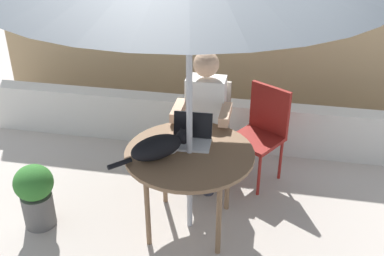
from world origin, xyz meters
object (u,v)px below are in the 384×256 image
object	(u,v)px
chair_empty	(262,127)
laptop	(192,134)
chair_occupied	(207,121)
cat	(159,147)
potted_plant_near_fence	(36,193)
patio_table	(190,159)
person_seated	(204,113)

from	to	relation	value
chair_empty	laptop	size ratio (longest dim) A/B	2.86
chair_empty	chair_occupied	bearing A→B (deg)	178.36
cat	potted_plant_near_fence	bearing A→B (deg)	-173.72
patio_table	chair_empty	size ratio (longest dim) A/B	1.10
patio_table	potted_plant_near_fence	bearing A→B (deg)	-170.06
person_seated	potted_plant_near_fence	size ratio (longest dim) A/B	2.22
person_seated	cat	distance (m)	0.81
person_seated	chair_empty	bearing A→B (deg)	15.76
chair_occupied	patio_table	bearing A→B (deg)	-90.00
cat	chair_empty	bearing A→B (deg)	52.42
chair_empty	potted_plant_near_fence	size ratio (longest dim) A/B	1.60
chair_empty	laptop	bearing A→B (deg)	-128.08
person_seated	potted_plant_near_fence	xyz separation A→B (m)	(-1.20, -0.89, -0.38)
chair_occupied	laptop	distance (m)	0.72
patio_table	chair_empty	distance (m)	0.97
chair_occupied	person_seated	distance (m)	0.23
chair_empty	person_seated	world-z (taller)	person_seated
patio_table	laptop	distance (m)	0.20
chair_empty	cat	distance (m)	1.19
cat	laptop	bearing A→B (deg)	53.73
laptop	potted_plant_near_fence	xyz separation A→B (m)	(-1.19, -0.37, -0.46)
chair_occupied	person_seated	world-z (taller)	person_seated
patio_table	cat	world-z (taller)	cat
patio_table	laptop	bearing A→B (deg)	94.18
laptop	cat	xyz separation A→B (m)	(-0.19, -0.26, 0.02)
person_seated	potted_plant_near_fence	distance (m)	1.54
person_seated	laptop	size ratio (longest dim) A/B	3.96
chair_occupied	person_seated	size ratio (longest dim) A/B	0.72
chair_occupied	potted_plant_near_fence	xyz separation A→B (m)	(-1.20, -1.05, -0.21)
person_seated	cat	size ratio (longest dim) A/B	2.32
laptop	cat	size ratio (longest dim) A/B	0.58
person_seated	patio_table	bearing A→B (deg)	-90.00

